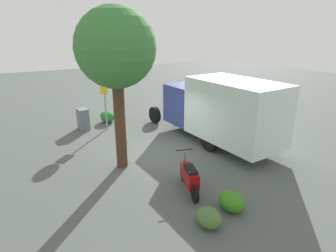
{
  "coord_description": "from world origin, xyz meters",
  "views": [
    {
      "loc": [
        -9.64,
        4.71,
        4.84
      ],
      "look_at": [
        -0.15,
        -0.57,
        1.13
      ],
      "focal_mm": 29.56,
      "sensor_mm": 36.0,
      "label": 1
    }
  ],
  "objects_px": {
    "street_tree": "(116,50)",
    "bike_rack_hoop": "(125,140)",
    "stop_sign": "(104,90)",
    "utility_cabinet": "(83,119)",
    "box_truck_near": "(219,108)",
    "motorcycle": "(189,177)"
  },
  "relations": [
    {
      "from": "stop_sign",
      "to": "street_tree",
      "type": "height_order",
      "value": "street_tree"
    },
    {
      "from": "street_tree",
      "to": "bike_rack_hoop",
      "type": "distance_m",
      "value": 5.02
    },
    {
      "from": "motorcycle",
      "to": "box_truck_near",
      "type": "bearing_deg",
      "value": -33.59
    },
    {
      "from": "motorcycle",
      "to": "bike_rack_hoop",
      "type": "relative_size",
      "value": 2.08
    },
    {
      "from": "motorcycle",
      "to": "street_tree",
      "type": "bearing_deg",
      "value": 41.32
    },
    {
      "from": "bike_rack_hoop",
      "to": "stop_sign",
      "type": "bearing_deg",
      "value": 7.02
    },
    {
      "from": "stop_sign",
      "to": "utility_cabinet",
      "type": "distance_m",
      "value": 1.93
    },
    {
      "from": "stop_sign",
      "to": "bike_rack_hoop",
      "type": "distance_m",
      "value": 2.86
    },
    {
      "from": "stop_sign",
      "to": "street_tree",
      "type": "relative_size",
      "value": 0.54
    },
    {
      "from": "street_tree",
      "to": "utility_cabinet",
      "type": "xyz_separation_m",
      "value": [
        4.98,
        0.29,
        -3.72
      ]
    },
    {
      "from": "box_truck_near",
      "to": "stop_sign",
      "type": "distance_m",
      "value": 5.79
    },
    {
      "from": "box_truck_near",
      "to": "bike_rack_hoop",
      "type": "relative_size",
      "value": 8.97
    },
    {
      "from": "stop_sign",
      "to": "street_tree",
      "type": "bearing_deg",
      "value": 170.12
    },
    {
      "from": "stop_sign",
      "to": "utility_cabinet",
      "type": "bearing_deg",
      "value": 61.9
    },
    {
      "from": "motorcycle",
      "to": "street_tree",
      "type": "xyz_separation_m",
      "value": [
        2.7,
        1.25,
        3.75
      ]
    },
    {
      "from": "box_truck_near",
      "to": "bike_rack_hoop",
      "type": "xyz_separation_m",
      "value": [
        2.28,
        3.67,
        -1.63
      ]
    },
    {
      "from": "street_tree",
      "to": "utility_cabinet",
      "type": "distance_m",
      "value": 6.22
    },
    {
      "from": "motorcycle",
      "to": "bike_rack_hoop",
      "type": "xyz_separation_m",
      "value": [
        5.14,
        0.24,
        -0.52
      ]
    },
    {
      "from": "street_tree",
      "to": "motorcycle",
      "type": "bearing_deg",
      "value": -155.18
    },
    {
      "from": "motorcycle",
      "to": "street_tree",
      "type": "relative_size",
      "value": 0.31
    },
    {
      "from": "motorcycle",
      "to": "stop_sign",
      "type": "bearing_deg",
      "value": 20.38
    },
    {
      "from": "box_truck_near",
      "to": "street_tree",
      "type": "height_order",
      "value": "street_tree"
    }
  ]
}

